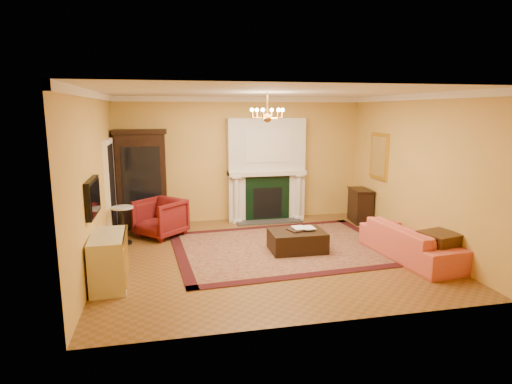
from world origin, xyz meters
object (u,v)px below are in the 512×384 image
object	(u,v)px
commode	(109,260)
leather_ottoman	(297,241)
console_table	(360,206)
china_cabinet	(142,181)
pedestal_table	(123,222)
coral_sofa	(411,236)
end_table	(439,251)
wingback_armchair	(160,216)

from	to	relation	value
commode	leather_ottoman	xyz separation A→B (m)	(3.34, 0.94, -0.19)
console_table	commode	bearing A→B (deg)	-148.05
china_cabinet	commode	distance (m)	3.48
pedestal_table	coral_sofa	bearing A→B (deg)	-20.86
end_table	leather_ottoman	xyz separation A→B (m)	(-2.11, 1.38, -0.09)
commode	china_cabinet	bearing A→B (deg)	81.36
pedestal_table	wingback_armchair	bearing A→B (deg)	28.67
coral_sofa	console_table	world-z (taller)	coral_sofa
pedestal_table	console_table	distance (m)	5.52
commode	console_table	distance (m)	6.16
commode	pedestal_table	bearing A→B (deg)	86.92
end_table	china_cabinet	bearing A→B (deg)	142.94
wingback_armchair	pedestal_table	xyz separation A→B (m)	(-0.73, -0.40, 0.00)
commode	leather_ottoman	world-z (taller)	commode
end_table	wingback_armchair	bearing A→B (deg)	147.79
coral_sofa	console_table	size ratio (longest dim) A/B	2.75
pedestal_table	coral_sofa	distance (m)	5.60
coral_sofa	console_table	distance (m)	2.64
coral_sofa	end_table	bearing A→B (deg)	-167.10
pedestal_table	console_table	bearing A→B (deg)	6.60
commode	leather_ottoman	distance (m)	3.48
commode	leather_ottoman	bearing A→B (deg)	13.49
pedestal_table	console_table	xyz separation A→B (m)	(5.48, 0.63, -0.06)
wingback_armchair	pedestal_table	bearing A→B (deg)	-105.37
wingback_armchair	pedestal_table	world-z (taller)	wingback_armchair
coral_sofa	wingback_armchair	bearing A→B (deg)	56.05
console_table	end_table	bearing A→B (deg)	-85.62
commode	end_table	xyz separation A→B (m)	(5.45, -0.44, -0.10)
leather_ottoman	china_cabinet	bearing A→B (deg)	141.17
commode	console_table	world-z (taller)	commode
end_table	console_table	bearing A→B (deg)	88.92
pedestal_table	end_table	world-z (taller)	pedestal_table
end_table	console_table	distance (m)	3.19
end_table	console_table	xyz separation A→B (m)	(0.06, 3.19, 0.09)
wingback_armchair	coral_sofa	size ratio (longest dim) A/B	0.42
leather_ottoman	console_table	bearing A→B (deg)	40.46
wingback_armchair	console_table	distance (m)	4.75
end_table	coral_sofa	bearing A→B (deg)	108.81
wingback_armchair	pedestal_table	size ratio (longest dim) A/B	1.15
console_table	leather_ottoman	bearing A→B (deg)	-134.78
china_cabinet	leather_ottoman	xyz separation A→B (m)	(2.96, -2.45, -0.87)
coral_sofa	console_table	bearing A→B (deg)	-11.35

